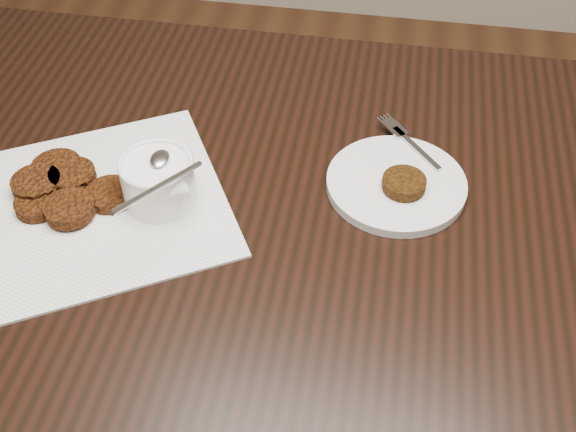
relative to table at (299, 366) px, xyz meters
The scene contains 5 objects.
table is the anchor object (origin of this frame).
napkin 0.47m from the table, behind, with size 0.33×0.33×0.00m, color white.
sauce_ramekin 0.49m from the table, behind, with size 0.13×0.13×0.14m, color white, non-canonical shape.
patty_cluster 0.52m from the table, behind, with size 0.23×0.23×0.02m, color #5B270C, non-canonical shape.
plate_with_patty 0.42m from the table, 33.71° to the left, with size 0.20×0.20×0.03m, color silver, non-canonical shape.
Camera 1 is at (0.04, -0.51, 1.45)m, focal length 44.35 mm.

